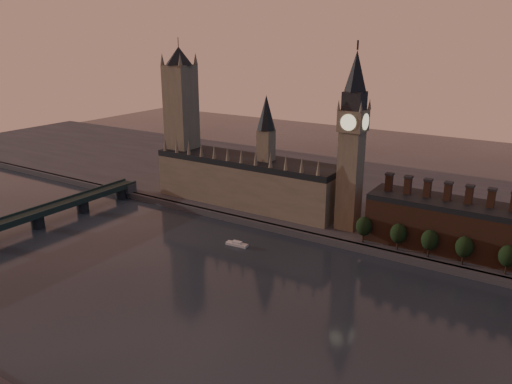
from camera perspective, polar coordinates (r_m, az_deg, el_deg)
ground at (r=221.63m, az=-3.54°, el=-13.42°), size 900.00×900.00×0.00m
north_bank at (r=367.00m, az=12.99°, el=-0.64°), size 900.00×182.00×4.00m
palace_of_westminster at (r=334.13m, az=-0.99°, el=1.55°), size 130.00×30.30×74.00m
victoria_tower at (r=359.15m, az=-8.52°, el=8.61°), size 24.00×24.00×108.00m
big_ben at (r=287.87m, az=10.93°, el=5.82°), size 15.00×15.00×107.00m
chimney_block at (r=281.64m, az=23.78°, el=-3.95°), size 110.00×25.00×37.00m
embankment_tree_0 at (r=280.34m, az=12.22°, el=-3.85°), size 8.60×8.60×14.88m
embankment_tree_1 at (r=275.04m, az=15.96°, el=-4.57°), size 8.60×8.60×14.88m
embankment_tree_2 at (r=271.38m, az=19.23°, el=-5.20°), size 8.60×8.60×14.88m
embankment_tree_3 at (r=268.84m, az=22.70°, el=-5.82°), size 8.60×8.60×14.88m
embankment_tree_4 at (r=267.01m, az=26.85°, el=-6.55°), size 8.60×8.60×14.88m
westminster_bridge at (r=325.22m, az=-26.61°, el=-3.49°), size 14.00×200.00×11.55m
river_boat at (r=283.07m, az=-2.19°, el=-5.95°), size 13.23×4.67×2.60m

